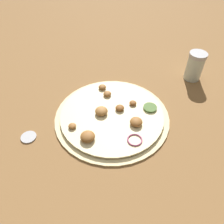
{
  "coord_description": "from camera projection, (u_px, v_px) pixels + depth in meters",
  "views": [
    {
      "loc": [
        0.12,
        -0.39,
        0.44
      ],
      "look_at": [
        0.0,
        0.0,
        0.02
      ],
      "focal_mm": 35.0,
      "sensor_mm": 36.0,
      "label": 1
    }
  ],
  "objects": [
    {
      "name": "loose_cap",
      "position": [
        28.0,
        137.0,
        0.55
      ],
      "size": [
        0.04,
        0.04,
        0.01
      ],
      "color": "#B2B2B7",
      "rests_on": "ground_plane"
    },
    {
      "name": "spice_jar",
      "position": [
        195.0,
        66.0,
        0.7
      ],
      "size": [
        0.05,
        0.05,
        0.09
      ],
      "color": "silver",
      "rests_on": "ground_plane"
    },
    {
      "name": "pizza",
      "position": [
        112.0,
        115.0,
        0.6
      ],
      "size": [
        0.31,
        0.31,
        0.03
      ],
      "color": "beige",
      "rests_on": "ground_plane"
    },
    {
      "name": "ground_plane",
      "position": [
        112.0,
        117.0,
        0.6
      ],
      "size": [
        3.0,
        3.0,
        0.0
      ],
      "primitive_type": "plane",
      "color": "brown"
    }
  ]
}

